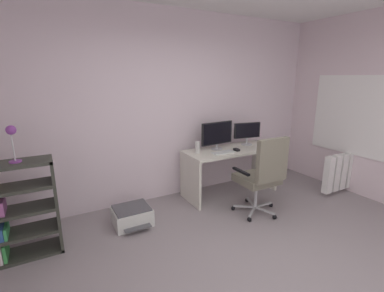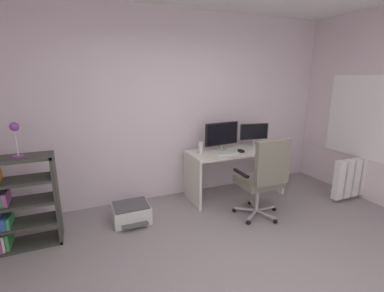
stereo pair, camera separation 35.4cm
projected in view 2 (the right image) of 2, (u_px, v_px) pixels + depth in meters
ground_plane at (251, 292)px, 2.40m from camera, size 5.41×4.45×0.02m
wall_back at (168, 107)px, 4.09m from camera, size 5.41×0.10×2.77m
window_pane at (372, 118)px, 3.98m from camera, size 0.01×1.35×1.15m
window_frame at (372, 118)px, 3.98m from camera, size 0.02×1.43×1.23m
desk at (235, 162)px, 4.24m from camera, size 1.49×0.62×0.74m
monitor_main at (222, 135)px, 4.15m from camera, size 0.57×0.18×0.43m
monitor_secondary at (254, 133)px, 4.38m from camera, size 0.46×0.18×0.37m
keyboard at (226, 153)px, 3.98m from camera, size 0.35×0.14×0.02m
computer_mouse at (241, 151)px, 4.08m from camera, size 0.06×0.10×0.03m
desktop_speaker at (201, 148)px, 4.00m from camera, size 0.07×0.07×0.17m
office_chair at (264, 176)px, 3.49m from camera, size 0.63×0.63×1.10m
bookshelf at (6, 207)px, 2.90m from camera, size 0.83×0.32×1.02m
desk_lamp at (15, 133)px, 2.77m from camera, size 0.11×0.11×0.36m
printer at (131, 213)px, 3.54m from camera, size 0.46×0.48×0.24m
radiator at (358, 176)px, 4.16m from camera, size 0.96×0.10×0.59m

